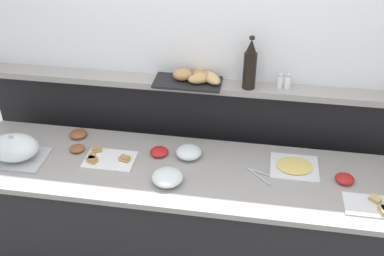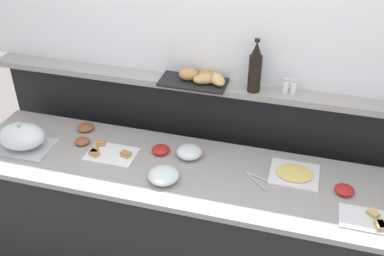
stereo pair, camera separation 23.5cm
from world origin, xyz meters
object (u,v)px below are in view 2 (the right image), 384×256
(sandwich_platter_side, at_px, (109,153))
(serving_cloche, at_px, (22,137))
(glass_bowl_small, at_px, (164,176))
(bread_basket, at_px, (202,78))
(sandwich_platter_front, at_px, (371,220))
(wine_bottle_dark, at_px, (255,68))
(pepper_shaker, at_px, (294,87))
(serving_tongs, at_px, (257,179))
(condiment_bowl_red, at_px, (161,150))
(cold_cuts_platter, at_px, (294,174))
(condiment_bowl_dark, at_px, (82,141))
(condiment_bowl_teal, at_px, (86,127))
(salt_shaker, at_px, (286,86))
(glass_bowl_medium, at_px, (189,152))
(condiment_bowl_cream, at_px, (344,190))

(sandwich_platter_side, height_order, serving_cloche, serving_cloche)
(glass_bowl_small, distance_m, bread_basket, 0.63)
(sandwich_platter_front, xyz_separation_m, wine_bottle_dark, (-0.69, 0.54, 0.48))
(serving_cloche, bearing_deg, pepper_shaker, 17.29)
(serving_tongs, bearing_deg, condiment_bowl_red, 170.34)
(cold_cuts_platter, distance_m, serving_cloche, 1.61)
(condiment_bowl_dark, distance_m, condiment_bowl_teal, 0.15)
(sandwich_platter_front, height_order, condiment_bowl_teal, condiment_bowl_teal)
(condiment_bowl_red, xyz_separation_m, salt_shaker, (0.66, 0.30, 0.37))
(condiment_bowl_teal, distance_m, bread_basket, 0.82)
(serving_cloche, height_order, pepper_shaker, pepper_shaker)
(condiment_bowl_red, bearing_deg, condiment_bowl_dark, -175.14)
(wine_bottle_dark, xyz_separation_m, bread_basket, (-0.31, 0.01, -0.11))
(condiment_bowl_teal, xyz_separation_m, salt_shaker, (1.20, 0.20, 0.37))
(bread_basket, bearing_deg, glass_bowl_medium, -89.58)
(glass_bowl_medium, height_order, wine_bottle_dark, wine_bottle_dark)
(condiment_bowl_dark, xyz_separation_m, serving_tongs, (1.08, -0.06, -0.01))
(glass_bowl_medium, xyz_separation_m, condiment_bowl_dark, (-0.67, -0.05, -0.01))
(serving_tongs, bearing_deg, pepper_shaker, 73.97)
(cold_cuts_platter, height_order, serving_cloche, serving_cloche)
(cold_cuts_platter, relative_size, condiment_bowl_dark, 3.00)
(sandwich_platter_side, bearing_deg, condiment_bowl_dark, 163.63)
(cold_cuts_platter, bearing_deg, condiment_bowl_dark, -178.33)
(condiment_bowl_dark, height_order, condiment_bowl_red, condiment_bowl_red)
(glass_bowl_medium, xyz_separation_m, condiment_bowl_teal, (-0.72, 0.09, -0.01))
(condiment_bowl_cream, height_order, bread_basket, bread_basket)
(serving_cloche, distance_m, pepper_shaker, 1.62)
(sandwich_platter_side, height_order, glass_bowl_medium, glass_bowl_medium)
(condiment_bowl_red, relative_size, bread_basket, 0.25)
(serving_cloche, height_order, salt_shaker, salt_shaker)
(condiment_bowl_cream, bearing_deg, bread_basket, 157.41)
(sandwich_platter_front, distance_m, cold_cuts_platter, 0.47)
(sandwich_platter_side, height_order, condiment_bowl_teal, condiment_bowl_teal)
(condiment_bowl_cream, bearing_deg, condiment_bowl_dark, 178.56)
(sandwich_platter_side, relative_size, condiment_bowl_dark, 3.23)
(sandwich_platter_front, height_order, cold_cuts_platter, sandwich_platter_front)
(sandwich_platter_front, bearing_deg, pepper_shaker, 129.60)
(cold_cuts_platter, distance_m, serving_tongs, 0.21)
(condiment_bowl_teal, xyz_separation_m, bread_basket, (0.71, 0.18, 0.36))
(glass_bowl_small, relative_size, condiment_bowl_teal, 1.58)
(glass_bowl_small, bearing_deg, serving_cloche, 175.82)
(condiment_bowl_cream, bearing_deg, cold_cuts_platter, 164.07)
(serving_cloche, distance_m, condiment_bowl_cream, 1.86)
(condiment_bowl_red, height_order, salt_shaker, salt_shaker)
(sandwich_platter_front, xyz_separation_m, pepper_shaker, (-0.47, 0.57, 0.38))
(condiment_bowl_dark, distance_m, condiment_bowl_red, 0.49)
(serving_cloche, distance_m, condiment_bowl_dark, 0.35)
(glass_bowl_small, height_order, bread_basket, bread_basket)
(serving_cloche, bearing_deg, condiment_bowl_dark, 22.38)
(bread_basket, bearing_deg, glass_bowl_small, -97.94)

